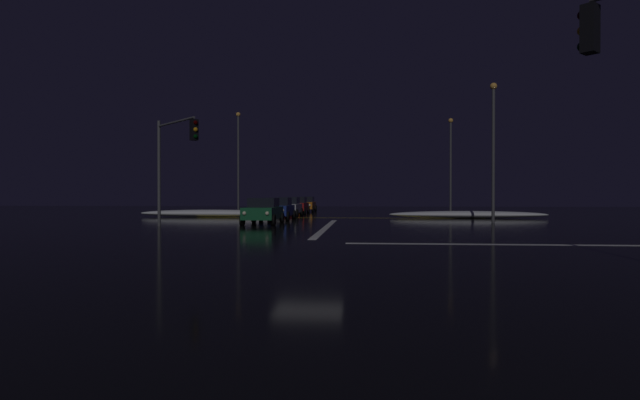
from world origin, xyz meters
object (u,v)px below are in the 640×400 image
at_px(streetlamp_right_near, 493,142).
at_px(sedan_green, 263,211).
at_px(sedan_blue, 278,208).
at_px(streetlamp_right_far, 451,159).
at_px(streetlamp_left_far, 238,155).
at_px(sedan_white, 288,207).
at_px(traffic_signal_nw, 173,151).
at_px(sedan_orange, 306,204).
at_px(sedan_red, 297,205).

bearing_deg(streetlamp_right_near, sedan_green, -169.27).
bearing_deg(sedan_blue, streetlamp_right_near, -10.26).
bearing_deg(streetlamp_right_far, streetlamp_left_far, 180.00).
bearing_deg(sedan_white, streetlamp_right_near, -29.87).
bearing_deg(sedan_green, traffic_signal_nw, -136.71).
bearing_deg(sedan_orange, sedan_white, -90.29).
relative_size(sedan_blue, streetlamp_left_far, 0.44).
xyz_separation_m(sedan_white, sedan_red, (-0.07, 5.97, 0.00)).
relative_size(sedan_green, streetlamp_right_near, 0.49).
distance_m(traffic_signal_nw, streetlamp_left_far, 22.69).
bearing_deg(sedan_green, streetlamp_right_near, 10.73).
bearing_deg(streetlamp_left_far, streetlamp_right_far, -0.00).
relative_size(streetlamp_right_near, streetlamp_right_far, 0.98).
bearing_deg(sedan_red, sedan_green, -89.49).
height_order(sedan_orange, streetlamp_left_far, streetlamp_left_far).
height_order(sedan_green, sedan_blue, same).
distance_m(streetlamp_left_far, streetlamp_right_near, 25.88).
relative_size(sedan_blue, sedan_red, 1.00).
distance_m(sedan_blue, traffic_signal_nw, 10.53).
distance_m(streetlamp_left_far, streetlamp_right_far, 20.33).
bearing_deg(traffic_signal_nw, streetlamp_left_far, 95.18).
distance_m(sedan_blue, streetlamp_right_near, 15.01).
xyz_separation_m(sedan_green, traffic_signal_nw, (-4.09, -3.86, 3.31)).
height_order(sedan_blue, sedan_red, same).
xyz_separation_m(traffic_signal_nw, streetlamp_right_far, (18.28, 22.55, 1.06)).
bearing_deg(sedan_blue, streetlamp_left_far, 114.69).
relative_size(sedan_green, sedan_red, 1.00).
xyz_separation_m(sedan_orange, traffic_signal_nw, (-4.07, -26.81, 3.31)).
bearing_deg(sedan_orange, sedan_red, -91.21).
height_order(sedan_green, streetlamp_right_near, streetlamp_right_near).
bearing_deg(streetlamp_right_far, sedan_orange, 163.28).
xyz_separation_m(sedan_white, streetlamp_right_far, (14.27, 7.80, 4.37)).
xyz_separation_m(sedan_green, sedan_white, (-0.08, 10.88, 0.00)).
bearing_deg(streetlamp_left_far, sedan_red, -16.99).
bearing_deg(streetlamp_right_far, sedan_green, -127.21).
distance_m(sedan_green, sedan_white, 10.88).
relative_size(sedan_green, sedan_blue, 1.00).
relative_size(sedan_white, streetlamp_right_far, 0.48).
xyz_separation_m(sedan_green, streetlamp_left_far, (-6.14, 18.69, 4.80)).
xyz_separation_m(streetlamp_left_far, streetlamp_right_near, (20.33, -16.00, -0.51)).
xyz_separation_m(sedan_blue, sedan_red, (-0.19, 11.61, 0.00)).
height_order(sedan_green, streetlamp_left_far, streetlamp_left_far).
bearing_deg(streetlamp_left_far, sedan_blue, -65.31).
xyz_separation_m(sedan_green, sedan_blue, (0.04, 5.25, 0.00)).
xyz_separation_m(sedan_blue, sedan_white, (-0.12, 5.63, 0.00)).
bearing_deg(traffic_signal_nw, sedan_orange, 81.36).
bearing_deg(sedan_green, sedan_white, 90.43).
xyz_separation_m(sedan_white, streetlamp_right_near, (14.27, -8.20, 4.30)).
height_order(sedan_green, sedan_white, same).
relative_size(sedan_red, streetlamp_left_far, 0.44).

